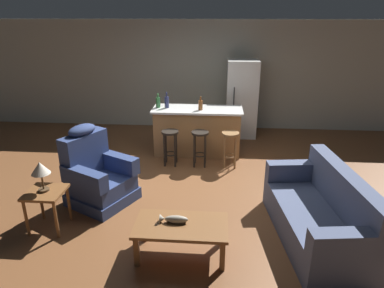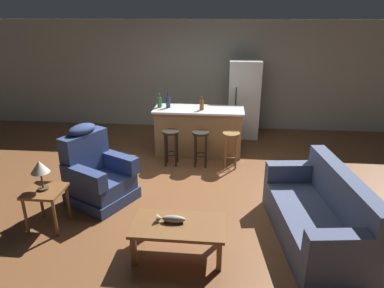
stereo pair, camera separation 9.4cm
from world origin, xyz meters
name	(u,v)px [view 1 (the left image)]	position (x,y,z in m)	size (l,w,h in m)	color
ground_plane	(192,182)	(0.00, 0.00, 0.00)	(12.00, 12.00, 0.00)	brown
back_wall	(202,76)	(0.00, 3.12, 1.30)	(12.00, 0.05, 2.60)	#B2B2A3
coffee_table	(181,228)	(0.02, -1.87, 0.36)	(1.10, 0.60, 0.42)	brown
fish_figurine	(174,219)	(-0.07, -1.84, 0.46)	(0.34, 0.10, 0.10)	#4C3823
couch	(320,215)	(1.74, -1.42, 0.34)	(1.07, 1.99, 0.94)	#4C5675
recliner_near_lamp	(97,176)	(-1.40, -0.71, 0.42)	(1.13, 1.13, 1.20)	navy
end_table	(46,198)	(-1.82, -1.47, 0.46)	(0.48, 0.48, 0.56)	brown
table_lamp	(40,169)	(-1.84, -1.46, 0.87)	(0.24, 0.24, 0.41)	#4C3823
kitchen_island	(197,131)	(0.00, 1.35, 0.48)	(1.80, 0.70, 0.95)	#9E7042
bar_stool_left	(170,141)	(-0.47, 0.72, 0.47)	(0.32, 0.32, 0.68)	black
bar_stool_middle	(200,142)	(0.09, 0.72, 0.47)	(0.32, 0.32, 0.68)	black
bar_stool_right	(230,143)	(0.65, 0.72, 0.47)	(0.32, 0.32, 0.68)	olive
refrigerator	(242,99)	(0.94, 2.55, 0.88)	(0.70, 0.69, 1.76)	white
bottle_tall_green	(158,102)	(-0.80, 1.38, 1.06)	(0.09, 0.09, 0.29)	#2D6B38
bottle_short_amber	(200,105)	(0.06, 1.26, 1.05)	(0.09, 0.09, 0.26)	brown
bottle_wine_dark	(167,102)	(-0.62, 1.37, 1.07)	(0.09, 0.09, 0.32)	#23284C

